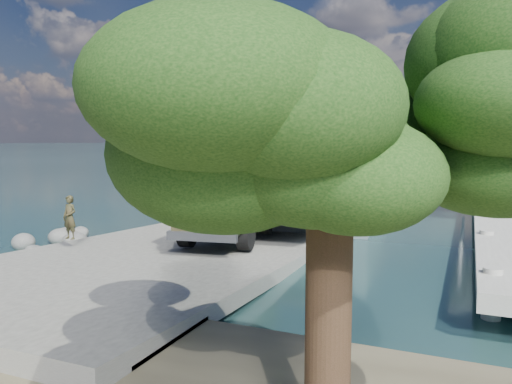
# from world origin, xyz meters

# --- Properties ---
(ground) EXTENTS (1400.00, 1400.00, 0.00)m
(ground) POSITION_xyz_m (0.00, 0.00, 0.00)
(ground) COLOR #183B3B
(ground) RESTS_ON ground
(boat_ramp) EXTENTS (10.00, 18.00, 0.50)m
(boat_ramp) POSITION_xyz_m (0.00, -1.00, 0.25)
(boat_ramp) COLOR #65645C
(boat_ramp) RESTS_ON ground
(shoreline_rocks) EXTENTS (3.20, 5.60, 0.90)m
(shoreline_rocks) POSITION_xyz_m (-6.20, 0.50, 0.00)
(shoreline_rocks) COLOR #525250
(shoreline_rocks) RESTS_ON ground
(pier) EXTENTS (6.40, 44.00, 6.10)m
(pier) POSITION_xyz_m (13.00, 18.77, 1.60)
(pier) COLOR #A6A69C
(pier) RESTS_ON ground
(landing_craft) EXTENTS (11.61, 34.65, 10.12)m
(landing_craft) POSITION_xyz_m (0.55, 21.31, 0.83)
(landing_craft) COLOR #4A5458
(landing_craft) RESTS_ON ground
(military_truck) EXTENTS (4.13, 9.08, 4.06)m
(military_truck) POSITION_xyz_m (1.09, 3.89, 2.52)
(military_truck) COLOR black
(military_truck) RESTS_ON boat_ramp
(soldier) EXTENTS (0.66, 0.46, 1.72)m
(soldier) POSITION_xyz_m (-3.64, -1.49, 1.36)
(soldier) COLOR #24311B
(soldier) RESTS_ON boat_ramp
(overhang_tree) EXTENTS (7.02, 6.47, 6.38)m
(overhang_tree) POSITION_xyz_m (8.78, -10.32, 5.11)
(overhang_tree) COLOR black
(overhang_tree) RESTS_ON ground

